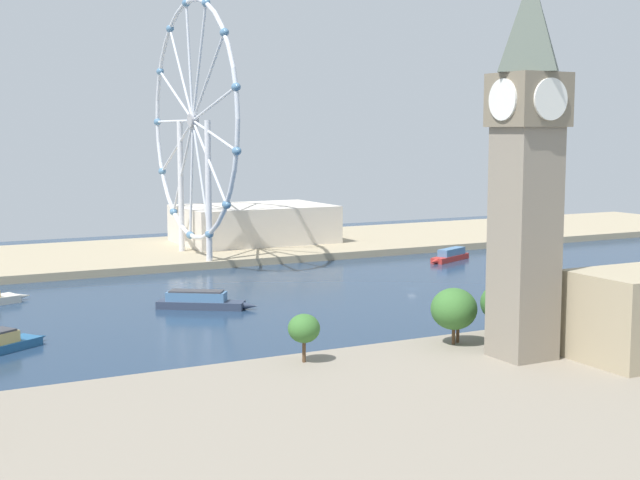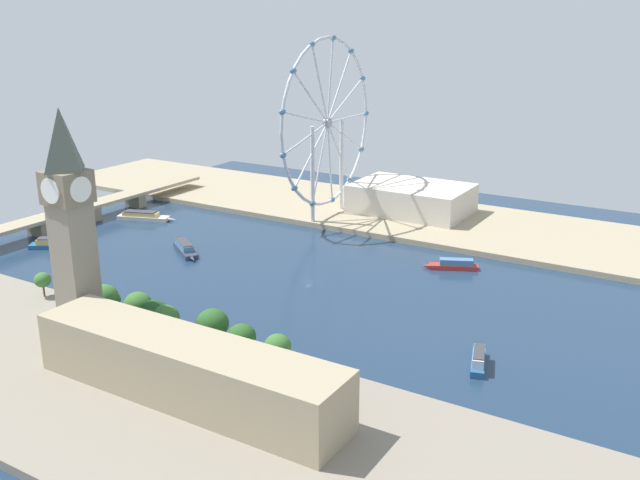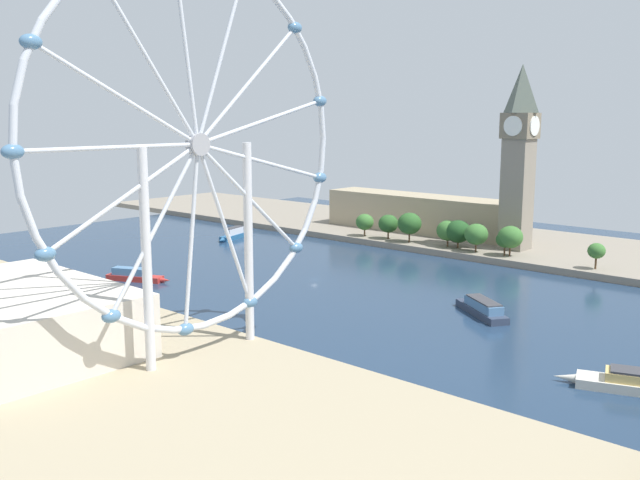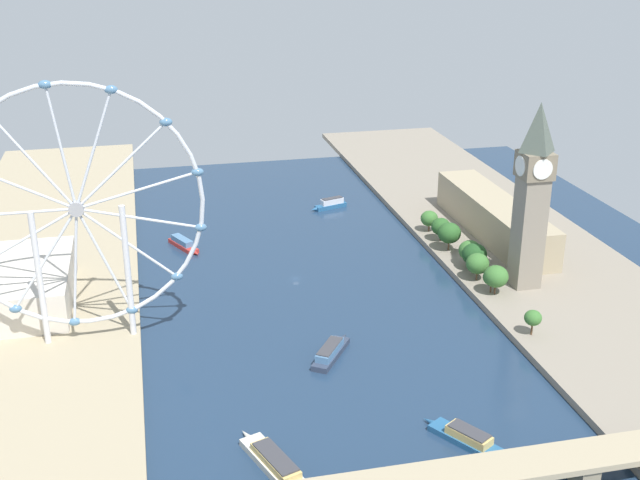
{
  "view_description": "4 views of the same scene",
  "coord_description": "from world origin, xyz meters",
  "px_view_note": "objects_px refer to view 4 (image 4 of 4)",
  "views": [
    {
      "loc": [
        -251.1,
        166.16,
        52.9
      ],
      "look_at": [
        -16.93,
        44.1,
        21.05
      ],
      "focal_mm": 50.24,
      "sensor_mm": 36.0,
      "label": 1
    },
    {
      "loc": [
        -256.88,
        -162.32,
        116.51
      ],
      "look_at": [
        17.24,
        4.35,
        14.15
      ],
      "focal_mm": 39.76,
      "sensor_mm": 36.0,
      "label": 2
    },
    {
      "loc": [
        205.12,
        187.65,
        65.0
      ],
      "look_at": [
        18.76,
        19.93,
        20.76
      ],
      "focal_mm": 40.15,
      "sensor_mm": 36.0,
      "label": 3
    },
    {
      "loc": [
        66.15,
        342.09,
        157.29
      ],
      "look_at": [
        -10.02,
        7.65,
        21.78
      ],
      "focal_mm": 45.26,
      "sensor_mm": 36.0,
      "label": 4
    }
  ],
  "objects_px": {
    "tour_boat_3": "(466,437)",
    "tour_boat_4": "(183,244)",
    "tour_boat_0": "(330,204)",
    "clock_tower": "(532,194)",
    "parliament_block": "(494,217)",
    "tour_boat_1": "(273,461)",
    "ferris_wheel": "(77,211)",
    "riverside_hall": "(17,285)",
    "tour_boat_2": "(331,351)"
  },
  "relations": [
    {
      "from": "clock_tower",
      "to": "tour_boat_2",
      "type": "bearing_deg",
      "value": 21.47
    },
    {
      "from": "tour_boat_2",
      "to": "tour_boat_4",
      "type": "bearing_deg",
      "value": 55.01
    },
    {
      "from": "ferris_wheel",
      "to": "tour_boat_1",
      "type": "xyz_separation_m",
      "value": [
        -57.45,
        93.06,
        -54.41
      ]
    },
    {
      "from": "clock_tower",
      "to": "riverside_hall",
      "type": "distance_m",
      "value": 227.5
    },
    {
      "from": "tour_boat_1",
      "to": "tour_boat_3",
      "type": "bearing_deg",
      "value": -110.95
    },
    {
      "from": "tour_boat_2",
      "to": "tour_boat_4",
      "type": "height_order",
      "value": "tour_boat_2"
    },
    {
      "from": "parliament_block",
      "to": "tour_boat_4",
      "type": "xyz_separation_m",
      "value": [
        160.94,
        -25.01,
        -10.59
      ]
    },
    {
      "from": "parliament_block",
      "to": "clock_tower",
      "type": "bearing_deg",
      "value": 78.31
    },
    {
      "from": "parliament_block",
      "to": "tour_boat_1",
      "type": "distance_m",
      "value": 219.84
    },
    {
      "from": "ferris_wheel",
      "to": "tour_boat_3",
      "type": "xyz_separation_m",
      "value": [
        -120.34,
        94.47,
        -54.4
      ]
    },
    {
      "from": "ferris_wheel",
      "to": "tour_boat_0",
      "type": "distance_m",
      "value": 198.9
    },
    {
      "from": "tour_boat_0",
      "to": "tour_boat_1",
      "type": "distance_m",
      "value": 243.72
    },
    {
      "from": "ferris_wheel",
      "to": "tour_boat_4",
      "type": "height_order",
      "value": "ferris_wheel"
    },
    {
      "from": "riverside_hall",
      "to": "tour_boat_0",
      "type": "xyz_separation_m",
      "value": [
        -163.33,
        -99.32,
        -8.72
      ]
    },
    {
      "from": "clock_tower",
      "to": "tour_boat_3",
      "type": "height_order",
      "value": "clock_tower"
    },
    {
      "from": "riverside_hall",
      "to": "tour_boat_2",
      "type": "distance_m",
      "value": 141.75
    },
    {
      "from": "parliament_block",
      "to": "tour_boat_2",
      "type": "distance_m",
      "value": 152.09
    },
    {
      "from": "riverside_hall",
      "to": "clock_tower",
      "type": "bearing_deg",
      "value": 172.02
    },
    {
      "from": "tour_boat_3",
      "to": "tour_boat_4",
      "type": "height_order",
      "value": "tour_boat_3"
    },
    {
      "from": "tour_boat_0",
      "to": "clock_tower",
      "type": "bearing_deg",
      "value": 97.24
    },
    {
      "from": "clock_tower",
      "to": "tour_boat_1",
      "type": "bearing_deg",
      "value": 37.33
    },
    {
      "from": "ferris_wheel",
      "to": "parliament_block",
      "type": "bearing_deg",
      "value": -160.83
    },
    {
      "from": "tour_boat_2",
      "to": "tour_boat_0",
      "type": "bearing_deg",
      "value": 20.7
    },
    {
      "from": "parliament_block",
      "to": "riverside_hall",
      "type": "relative_size",
      "value": 1.61
    },
    {
      "from": "ferris_wheel",
      "to": "tour_boat_1",
      "type": "relative_size",
      "value": 2.86
    },
    {
      "from": "clock_tower",
      "to": "tour_boat_0",
      "type": "bearing_deg",
      "value": -65.59
    },
    {
      "from": "tour_boat_0",
      "to": "tour_boat_3",
      "type": "distance_m",
      "value": 233.88
    },
    {
      "from": "riverside_hall",
      "to": "tour_boat_0",
      "type": "height_order",
      "value": "riverside_hall"
    },
    {
      "from": "tour_boat_3",
      "to": "tour_boat_4",
      "type": "distance_m",
      "value": 205.52
    },
    {
      "from": "parliament_block",
      "to": "tour_boat_0",
      "type": "distance_m",
      "value": 99.85
    },
    {
      "from": "clock_tower",
      "to": "tour_boat_4",
      "type": "height_order",
      "value": "clock_tower"
    },
    {
      "from": "riverside_hall",
      "to": "tour_boat_2",
      "type": "xyz_separation_m",
      "value": [
        -122.65,
        70.49,
        -9.08
      ]
    },
    {
      "from": "tour_boat_0",
      "to": "tour_boat_4",
      "type": "relative_size",
      "value": 0.88
    },
    {
      "from": "tour_boat_0",
      "to": "tour_boat_3",
      "type": "relative_size",
      "value": 0.82
    },
    {
      "from": "ferris_wheel",
      "to": "tour_boat_1",
      "type": "distance_m",
      "value": 122.16
    },
    {
      "from": "tour_boat_3",
      "to": "tour_boat_4",
      "type": "relative_size",
      "value": 1.07
    },
    {
      "from": "parliament_block",
      "to": "tour_boat_2",
      "type": "height_order",
      "value": "parliament_block"
    },
    {
      "from": "tour_boat_4",
      "to": "riverside_hall",
      "type": "bearing_deg",
      "value": -78.43
    },
    {
      "from": "tour_boat_0",
      "to": "tour_boat_3",
      "type": "height_order",
      "value": "tour_boat_0"
    },
    {
      "from": "clock_tower",
      "to": "tour_boat_0",
      "type": "relative_size",
      "value": 3.69
    },
    {
      "from": "riverside_hall",
      "to": "tour_boat_1",
      "type": "xyz_separation_m",
      "value": [
        -89.26,
        132.87,
        -9.2
      ]
    },
    {
      "from": "tour_boat_3",
      "to": "tour_boat_0",
      "type": "bearing_deg",
      "value": -34.53
    },
    {
      "from": "clock_tower",
      "to": "tour_boat_2",
      "type": "relative_size",
      "value": 3.02
    },
    {
      "from": "ferris_wheel",
      "to": "tour_boat_2",
      "type": "height_order",
      "value": "ferris_wheel"
    },
    {
      "from": "riverside_hall",
      "to": "tour_boat_0",
      "type": "distance_m",
      "value": 191.36
    },
    {
      "from": "tour_boat_0",
      "to": "tour_boat_1",
      "type": "relative_size",
      "value": 0.63
    },
    {
      "from": "tour_boat_3",
      "to": "clock_tower",
      "type": "bearing_deg",
      "value": -66.13
    },
    {
      "from": "clock_tower",
      "to": "riverside_hall",
      "type": "xyz_separation_m",
      "value": [
        222.57,
        -31.19,
        -35.26
      ]
    },
    {
      "from": "clock_tower",
      "to": "parliament_block",
      "type": "distance_m",
      "value": 71.99
    },
    {
      "from": "parliament_block",
      "to": "tour_boat_0",
      "type": "height_order",
      "value": "parliament_block"
    }
  ]
}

